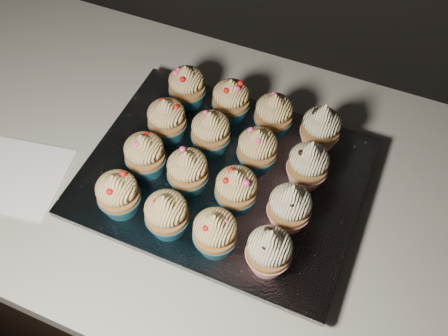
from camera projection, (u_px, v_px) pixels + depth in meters
name	position (u px, v px, depth m)	size (l,w,h in m)	color
cabinet	(154.00, 255.00, 1.25)	(2.40, 0.60, 0.86)	black
worktop	(124.00, 144.00, 0.89)	(2.44, 0.64, 0.04)	beige
napkin	(21.00, 177.00, 0.82)	(0.14, 0.14, 0.00)	white
baking_tray	(224.00, 182.00, 0.80)	(0.39, 0.30, 0.02)	black
foil_lining	(224.00, 176.00, 0.79)	(0.43, 0.33, 0.01)	silver
cupcake_0	(118.00, 194.00, 0.72)	(0.06, 0.06, 0.08)	#17566E
cupcake_1	(167.00, 214.00, 0.70)	(0.06, 0.06, 0.08)	#17566E
cupcake_2	(215.00, 232.00, 0.68)	(0.06, 0.06, 0.08)	#17566E
cupcake_3	(269.00, 250.00, 0.66)	(0.06, 0.06, 0.10)	red
cupcake_4	(145.00, 154.00, 0.76)	(0.06, 0.06, 0.08)	#17566E
cupcake_5	(188.00, 171.00, 0.74)	(0.06, 0.06, 0.08)	#17566E
cupcake_6	(236.00, 189.00, 0.72)	(0.06, 0.06, 0.08)	#17566E
cupcake_7	(290.00, 207.00, 0.70)	(0.06, 0.06, 0.10)	red
cupcake_8	(167.00, 120.00, 0.80)	(0.06, 0.06, 0.08)	#17566E
cupcake_9	(211.00, 132.00, 0.78)	(0.06, 0.06, 0.08)	#17566E
cupcake_10	(257.00, 149.00, 0.76)	(0.06, 0.06, 0.08)	#17566E
cupcake_11	(308.00, 164.00, 0.74)	(0.06, 0.06, 0.10)	red
cupcake_12	(187.00, 87.00, 0.84)	(0.06, 0.06, 0.08)	#17566E
cupcake_13	(231.00, 100.00, 0.82)	(0.06, 0.06, 0.08)	#17566E
cupcake_14	(274.00, 114.00, 0.80)	(0.06, 0.06, 0.08)	#17566E
cupcake_15	(321.00, 128.00, 0.79)	(0.06, 0.06, 0.10)	red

